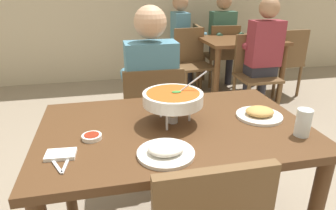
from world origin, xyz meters
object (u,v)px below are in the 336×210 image
at_px(chair_bg_middle, 254,69).
at_px(patron_bg_left, 183,36).
at_px(diner_main, 151,86).
at_px(chair_diner_main, 152,117).
at_px(rice_plate, 166,151).
at_px(dining_table_main, 174,145).
at_px(patron_bg_middle, 262,49).
at_px(appetizer_plate, 259,113).
at_px(chair_bg_corner, 192,59).
at_px(chair_bg_window, 286,59).
at_px(dining_table_far, 240,50).
at_px(curry_bowl, 173,99).
at_px(drink_glass, 303,124).
at_px(sauce_dish, 92,137).
at_px(patron_bg_right, 223,34).
at_px(chair_bg_left, 189,53).
at_px(chair_bg_right, 222,52).

distance_m(chair_bg_middle, patron_bg_left, 1.26).
bearing_deg(patron_bg_left, diner_main, -110.80).
height_order(diner_main, patron_bg_left, same).
bearing_deg(chair_diner_main, rice_plate, -95.86).
distance_m(dining_table_main, patron_bg_middle, 2.27).
relative_size(appetizer_plate, chair_bg_corner, 0.27).
xyz_separation_m(rice_plate, chair_bg_window, (2.15, 2.44, -0.29)).
bearing_deg(dining_table_far, chair_bg_middle, -95.32).
bearing_deg(curry_bowl, rice_plate, -108.09).
xyz_separation_m(curry_bowl, rice_plate, (-0.10, -0.30, -0.11)).
bearing_deg(patron_bg_left, drink_glass, -94.72).
bearing_deg(chair_bg_middle, diner_main, -143.33).
xyz_separation_m(diner_main, patron_bg_left, (0.81, 2.13, 0.00)).
distance_m(sauce_dish, drink_glass, 0.97).
xyz_separation_m(patron_bg_left, patron_bg_right, (0.62, -0.01, 0.00)).
bearing_deg(chair_diner_main, chair_bg_middle, 37.53).
relative_size(drink_glass, chair_bg_middle, 0.14).
relative_size(chair_bg_corner, patron_bg_middle, 0.69).
relative_size(dining_table_main, dining_table_far, 1.32).
bearing_deg(chair_bg_corner, drink_glass, -95.75).
xyz_separation_m(sauce_dish, chair_bg_corner, (1.22, 2.49, -0.28)).
bearing_deg(dining_table_main, patron_bg_right, 63.55).
xyz_separation_m(diner_main, curry_bowl, (-0.00, -0.70, 0.16)).
xyz_separation_m(appetizer_plate, patron_bg_left, (0.35, 2.87, -0.05)).
bearing_deg(diner_main, dining_table_far, 47.10).
xyz_separation_m(sauce_dish, patron_bg_left, (1.21, 2.93, -0.04)).
bearing_deg(diner_main, patron_bg_right, 56.13).
height_order(dining_table_far, patron_bg_middle, patron_bg_middle).
xyz_separation_m(diner_main, appetizer_plate, (0.46, -0.74, 0.05)).
relative_size(appetizer_plate, chair_bg_middle, 0.27).
relative_size(dining_table_far, chair_bg_corner, 1.11).
relative_size(chair_diner_main, chair_bg_window, 1.00).
bearing_deg(diner_main, patron_bg_middle, 34.82).
xyz_separation_m(curry_bowl, appetizer_plate, (0.46, -0.03, -0.11)).
distance_m(chair_bg_window, patron_bg_right, 0.96).
bearing_deg(appetizer_plate, chair_bg_middle, 62.40).
height_order(chair_diner_main, diner_main, diner_main).
height_order(curry_bowl, appetizer_plate, curry_bowl).
height_order(dining_table_main, chair_bg_middle, chair_bg_middle).
relative_size(curry_bowl, rice_plate, 1.39).
relative_size(curry_bowl, chair_bg_left, 0.37).
bearing_deg(chair_bg_window, sauce_dish, -137.73).
distance_m(diner_main, dining_table_far, 2.11).
bearing_deg(chair_bg_middle, dining_table_main, -128.04).
xyz_separation_m(chair_bg_right, chair_bg_corner, (-0.56, -0.32, 0.00)).
distance_m(chair_bg_left, patron_bg_right, 0.58).
xyz_separation_m(diner_main, patron_bg_right, (1.43, 2.12, 0.00)).
bearing_deg(curry_bowl, patron_bg_right, 63.22).
height_order(dining_table_main, sauce_dish, sauce_dish).
bearing_deg(diner_main, chair_diner_main, -90.00).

